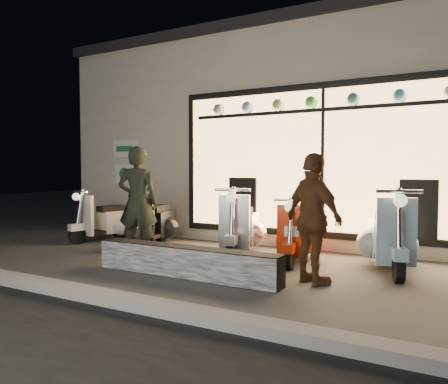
% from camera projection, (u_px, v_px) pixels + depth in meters
% --- Properties ---
extents(ground, '(40.00, 40.00, 0.00)m').
position_uv_depth(ground, '(226.00, 269.00, 6.15)').
color(ground, '#383533').
rests_on(ground, ground).
extents(kerb, '(40.00, 0.25, 0.12)m').
position_uv_depth(kerb, '(131.00, 303.00, 4.40)').
color(kerb, slate).
rests_on(kerb, ground).
extents(shop_building, '(10.20, 6.23, 4.20)m').
position_uv_depth(shop_building, '(327.00, 140.00, 10.38)').
color(shop_building, beige).
rests_on(shop_building, ground).
extents(graffiti_barrier, '(2.67, 0.28, 0.40)m').
position_uv_depth(graffiti_barrier, '(186.00, 262.00, 5.69)').
color(graffiti_barrier, black).
rests_on(graffiti_barrier, ground).
extents(scooter_silver, '(0.75, 1.50, 1.07)m').
position_uv_depth(scooter_silver, '(241.00, 228.00, 7.27)').
color(scooter_silver, black).
rests_on(scooter_silver, ground).
extents(scooter_red, '(0.58, 1.34, 0.95)m').
position_uv_depth(scooter_red, '(298.00, 236.00, 6.72)').
color(scooter_red, black).
rests_on(scooter_red, ground).
extents(scooter_black, '(0.67, 1.46, 1.03)m').
position_uv_depth(scooter_black, '(155.00, 222.00, 8.14)').
color(scooter_black, black).
rests_on(scooter_black, ground).
extents(scooter_cream, '(0.64, 1.35, 0.96)m').
position_uv_depth(scooter_cream, '(109.00, 220.00, 8.70)').
color(scooter_cream, black).
rests_on(scooter_cream, ground).
extents(scooter_blue, '(0.79, 1.54, 1.10)m').
position_uv_depth(scooter_blue, '(389.00, 237.00, 6.16)').
color(scooter_blue, black).
rests_on(scooter_blue, ground).
extents(man, '(0.75, 0.62, 1.77)m').
position_uv_depth(man, '(138.00, 202.00, 6.95)').
color(man, black).
rests_on(man, ground).
extents(woman, '(1.00, 0.84, 1.61)m').
position_uv_depth(woman, '(314.00, 219.00, 5.30)').
color(woman, brown).
rests_on(woman, ground).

